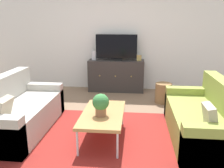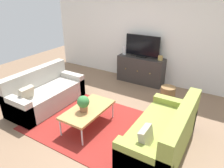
{
  "view_description": "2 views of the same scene",
  "coord_description": "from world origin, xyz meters",
  "views": [
    {
      "loc": [
        0.41,
        -3.41,
        1.68
      ],
      "look_at": [
        0.0,
        0.56,
        0.62
      ],
      "focal_mm": 38.49,
      "sensor_mm": 36.0,
      "label": 1
    },
    {
      "loc": [
        2.11,
        -2.9,
        2.48
      ],
      "look_at": [
        0.0,
        0.56,
        0.62
      ],
      "focal_mm": 33.11,
      "sensor_mm": 36.0,
      "label": 2
    }
  ],
  "objects": [
    {
      "name": "ground_plane",
      "position": [
        0.0,
        0.0,
        0.0
      ],
      "size": [
        10.0,
        10.0,
        0.0
      ],
      "primitive_type": "plane",
      "color": "#84664C"
    },
    {
      "name": "wall_back",
      "position": [
        0.0,
        2.55,
        1.35
      ],
      "size": [
        6.4,
        0.12,
        2.7
      ],
      "primitive_type": "cube",
      "color": "white",
      "rests_on": "ground_plane"
    },
    {
      "name": "area_rug",
      "position": [
        0.0,
        -0.15,
        0.01
      ],
      "size": [
        2.5,
        1.9,
        0.01
      ],
      "primitive_type": "cube",
      "color": "maroon",
      "rests_on": "ground_plane"
    },
    {
      "name": "couch_left_side",
      "position": [
        -1.43,
        -0.1,
        0.29
      ],
      "size": [
        0.83,
        1.74,
        0.84
      ],
      "color": "#B2ADA3",
      "rests_on": "ground_plane"
    },
    {
      "name": "couch_right_side",
      "position": [
        1.43,
        -0.1,
        0.29
      ],
      "size": [
        0.83,
        1.74,
        0.84
      ],
      "color": "olive",
      "rests_on": "ground_plane"
    },
    {
      "name": "coffee_table",
      "position": [
        -0.05,
        -0.25,
        0.38
      ],
      "size": [
        0.58,
        1.1,
        0.41
      ],
      "color": "#B7844C",
      "rests_on": "ground_plane"
    },
    {
      "name": "potted_plant",
      "position": [
        -0.06,
        -0.36,
        0.58
      ],
      "size": [
        0.23,
        0.23,
        0.31
      ],
      "color": "#936042",
      "rests_on": "coffee_table"
    },
    {
      "name": "tv_console",
      "position": [
        -0.08,
        2.27,
        0.38
      ],
      "size": [
        1.33,
        0.47,
        0.75
      ],
      "color": "#332D2B",
      "rests_on": "ground_plane"
    },
    {
      "name": "flat_screen_tv",
      "position": [
        -0.08,
        2.29,
        1.06
      ],
      "size": [
        0.98,
        0.16,
        0.61
      ],
      "color": "black",
      "rests_on": "tv_console"
    },
    {
      "name": "glass_vase",
      "position": [
        -0.62,
        2.27,
        0.86
      ],
      "size": [
        0.11,
        0.11,
        0.22
      ],
      "primitive_type": "cylinder",
      "color": "silver",
      "rests_on": "tv_console"
    },
    {
      "name": "mantel_clock",
      "position": [
        0.47,
        2.27,
        0.82
      ],
      "size": [
        0.11,
        0.07,
        0.13
      ],
      "primitive_type": "cube",
      "color": "tan",
      "rests_on": "tv_console"
    },
    {
      "name": "wicker_basket",
      "position": [
        0.99,
        1.47,
        0.21
      ],
      "size": [
        0.34,
        0.34,
        0.42
      ],
      "primitive_type": "cylinder",
      "color": "olive",
      "rests_on": "ground_plane"
    }
  ]
}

